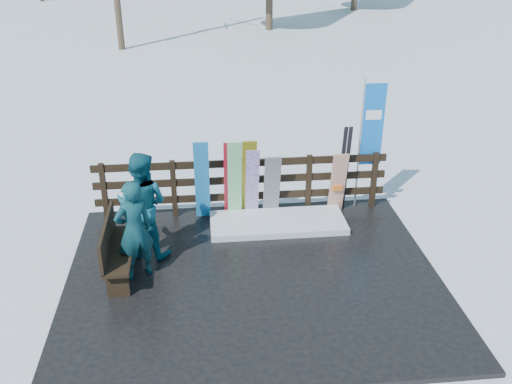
{
  "coord_description": "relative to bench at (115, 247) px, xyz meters",
  "views": [
    {
      "loc": [
        -0.75,
        -7.66,
        5.36
      ],
      "look_at": [
        0.15,
        1.0,
        1.1
      ],
      "focal_mm": 40.0,
      "sensor_mm": 36.0,
      "label": 1
    }
  ],
  "objects": [
    {
      "name": "snow_patch",
      "position": [
        2.8,
        1.32,
        -0.46
      ],
      "size": [
        2.52,
        1.0,
        0.12
      ],
      "primitive_type": "cube",
      "color": "white",
      "rests_on": "deck"
    },
    {
      "name": "deck",
      "position": [
        2.18,
        -0.28,
        -0.56
      ],
      "size": [
        6.0,
        5.0,
        0.08
      ],
      "primitive_type": "cube",
      "color": "black",
      "rests_on": "ground"
    },
    {
      "name": "snowboard_0",
      "position": [
        1.42,
        1.7,
        0.31
      ],
      "size": [
        0.27,
        0.34,
        1.65
      ],
      "primitive_type": "cube",
      "rotation": [
        0.19,
        0.0,
        0.0
      ],
      "color": "#207DC2",
      "rests_on": "deck"
    },
    {
      "name": "snowboard_3",
      "position": [
        2.35,
        1.7,
        0.21
      ],
      "size": [
        0.25,
        0.35,
        1.46
      ],
      "primitive_type": "cube",
      "rotation": [
        0.22,
        0.0,
        0.0
      ],
      "color": "white",
      "rests_on": "deck"
    },
    {
      "name": "fence",
      "position": [
        2.18,
        1.92,
        0.14
      ],
      "size": [
        5.6,
        0.1,
        1.15
      ],
      "color": "black",
      "rests_on": "deck"
    },
    {
      "name": "rental_flag",
      "position": [
        4.61,
        1.97,
        1.09
      ],
      "size": [
        0.45,
        0.04,
        2.6
      ],
      "color": "silver",
      "rests_on": "deck"
    },
    {
      "name": "bench",
      "position": [
        0.0,
        0.0,
        0.0
      ],
      "size": [
        0.41,
        1.5,
        0.97
      ],
      "color": "black",
      "rests_on": "deck"
    },
    {
      "name": "ski_pair_b",
      "position": [
        4.12,
        1.77,
        0.38
      ],
      "size": [
        0.17,
        0.25,
        1.79
      ],
      "color": "black",
      "rests_on": "deck"
    },
    {
      "name": "snowboard_2",
      "position": [
        2.29,
        1.7,
        0.31
      ],
      "size": [
        0.27,
        0.4,
        1.64
      ],
      "primitive_type": "cube",
      "rotation": [
        0.22,
        0.0,
        0.0
      ],
      "color": "yellow",
      "rests_on": "deck"
    },
    {
      "name": "ground",
      "position": [
        2.18,
        -0.28,
        -0.6
      ],
      "size": [
        700.0,
        700.0,
        0.0
      ],
      "primitive_type": "plane",
      "color": "white",
      "rests_on": "ground"
    },
    {
      "name": "snowboard_1",
      "position": [
        2.02,
        1.7,
        0.29
      ],
      "size": [
        0.26,
        0.26,
        1.6
      ],
      "primitive_type": "cube",
      "rotation": [
        0.15,
        0.0,
        0.0
      ],
      "color": "silver",
      "rests_on": "deck"
    },
    {
      "name": "snowboard_5",
      "position": [
        4.0,
        1.7,
        0.14
      ],
      "size": [
        0.3,
        0.31,
        1.3
      ],
      "primitive_type": "cube",
      "rotation": [
        0.22,
        0.0,
        0.0
      ],
      "color": "silver",
      "rests_on": "deck"
    },
    {
      "name": "person_front",
      "position": [
        0.33,
        -0.06,
        0.33
      ],
      "size": [
        0.73,
        0.64,
        1.68
      ],
      "primitive_type": "imported",
      "rotation": [
        0.0,
        0.0,
        3.63
      ],
      "color": "#105A4F",
      "rests_on": "deck"
    },
    {
      "name": "snowboard_4",
      "position": [
        2.73,
        1.7,
        0.14
      ],
      "size": [
        0.31,
        0.36,
        1.31
      ],
      "primitive_type": "cube",
      "rotation": [
        0.25,
        0.0,
        0.0
      ],
      "color": "black",
      "rests_on": "deck"
    },
    {
      "name": "ski_pair_a",
      "position": [
        1.91,
        1.77,
        0.28
      ],
      "size": [
        0.16,
        0.31,
        1.58
      ],
      "color": "#B11528",
      "rests_on": "deck"
    },
    {
      "name": "person_back",
      "position": [
        0.41,
        0.62,
        0.41
      ],
      "size": [
        1.09,
        0.97,
        1.86
      ],
      "primitive_type": "imported",
      "rotation": [
        0.0,
        0.0,
        2.8
      ],
      "color": "#145769",
      "rests_on": "deck"
    }
  ]
}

